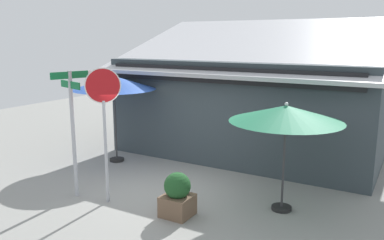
{
  "coord_description": "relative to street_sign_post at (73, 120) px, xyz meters",
  "views": [
    {
      "loc": [
        5.29,
        -7.63,
        3.71
      ],
      "look_at": [
        0.16,
        1.2,
        1.6
      ],
      "focal_mm": 37.01,
      "sensor_mm": 36.0,
      "label": 1
    }
  ],
  "objects": [
    {
      "name": "cafe_building",
      "position": [
        2.13,
        5.88,
        -0.22
      ],
      "size": [
        8.52,
        5.25,
        4.4
      ],
      "color": "#333D42",
      "rests_on": "ground"
    },
    {
      "name": "sidewalk_planter",
      "position": [
        2.67,
        0.3,
        -1.39
      ],
      "size": [
        0.62,
        0.62,
        0.96
      ],
      "color": "brown",
      "rests_on": "ground"
    },
    {
      "name": "street_sign_post",
      "position": [
        0.0,
        0.0,
        0.0
      ],
      "size": [
        0.87,
        0.93,
        3.0
      ],
      "color": "#A8AAB2",
      "rests_on": "ground"
    },
    {
      "name": "stop_sign",
      "position": [
        0.89,
        0.1,
        0.31
      ],
      "size": [
        0.55,
        0.58,
        3.1
      ],
      "color": "#A8AAB2",
      "rests_on": "ground"
    },
    {
      "name": "patio_umbrella_forest_green_center",
      "position": [
        4.5,
        1.69,
        0.3
      ],
      "size": [
        2.41,
        2.41,
        2.41
      ],
      "color": "black",
      "rests_on": "ground"
    },
    {
      "name": "ground_plane",
      "position": [
        1.6,
        1.28,
        -1.9
      ],
      "size": [
        28.0,
        28.0,
        0.1
      ],
      "primitive_type": "cube",
      "color": "gray"
    },
    {
      "name": "patio_umbrella_royal_blue_left",
      "position": [
        -1.0,
        2.61,
        0.56
      ],
      "size": [
        2.5,
        2.5,
        2.69
      ],
      "color": "black",
      "rests_on": "ground"
    }
  ]
}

